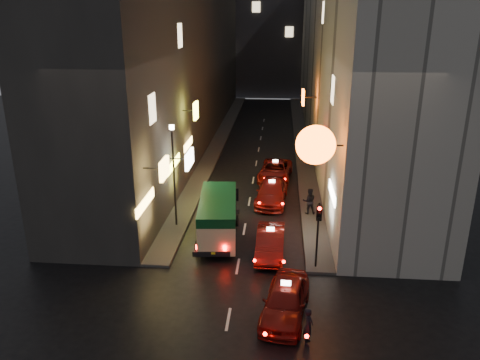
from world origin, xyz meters
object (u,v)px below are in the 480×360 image
(minibus, at_px, (218,213))
(taxi_near, at_px, (285,298))
(traffic_light, at_px, (318,222))
(pedestrian_crossing, at_px, (308,324))
(lamp_post, at_px, (174,169))

(minibus, relative_size, taxi_near, 1.02)
(taxi_near, bearing_deg, traffic_light, 68.24)
(minibus, xyz_separation_m, pedestrian_crossing, (4.72, -8.90, -0.67))
(taxi_near, bearing_deg, pedestrian_crossing, -63.08)
(taxi_near, height_order, lamp_post, lamp_post)
(taxi_near, relative_size, pedestrian_crossing, 3.24)
(minibus, xyz_separation_m, taxi_near, (3.83, -7.15, -0.69))
(minibus, bearing_deg, taxi_near, -61.82)
(minibus, distance_m, taxi_near, 8.14)
(pedestrian_crossing, distance_m, lamp_post, 13.01)
(pedestrian_crossing, bearing_deg, taxi_near, 36.11)
(pedestrian_crossing, xyz_separation_m, lamp_post, (-7.50, 10.25, 2.82))
(minibus, distance_m, lamp_post, 3.77)
(taxi_near, height_order, pedestrian_crossing, taxi_near)
(traffic_light, bearing_deg, minibus, 149.64)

